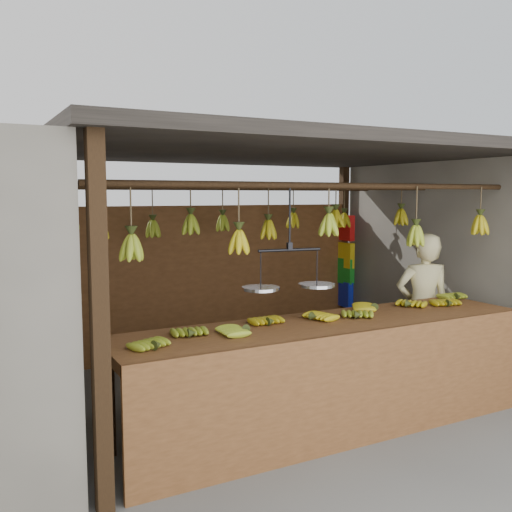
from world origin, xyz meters
TOP-DOWN VIEW (x-y plane):
  - ground at (0.00, 0.00)m, footprint 80.00×80.00m
  - stall at (0.00, 0.33)m, footprint 4.30×3.30m
  - counter at (-0.08, -1.23)m, footprint 3.59×0.82m
  - hanging_bananas at (-0.00, 0.00)m, footprint 3.59×2.23m
  - balance_scale at (-0.39, -1.00)m, footprint 0.77×0.35m
  - vendor at (1.44, -0.60)m, footprint 0.66×0.56m
  - bag_bundles at (1.94, 1.35)m, footprint 0.08×0.26m

SIDE VIEW (x-z plane):
  - ground at x=0.00m, z-range 0.00..0.00m
  - counter at x=-0.08m, z-range 0.23..1.19m
  - vendor at x=1.44m, z-range 0.00..1.54m
  - bag_bundles at x=1.94m, z-range 0.40..1.64m
  - balance_scale at x=-0.39m, z-range 0.82..1.64m
  - hanging_bananas at x=0.00m, z-range 1.42..1.82m
  - stall at x=0.00m, z-range 0.77..3.17m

